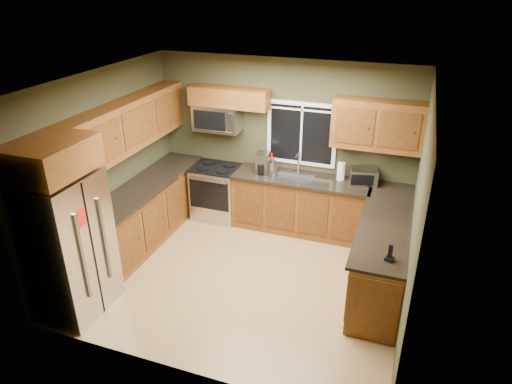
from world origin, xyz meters
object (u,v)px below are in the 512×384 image
Objects in this scene: paper_towel_roll at (341,171)px; coffee_maker at (263,164)px; range at (217,192)px; toaster_oven at (364,176)px; soap_bottle_a at (272,161)px; refrigerator at (68,246)px; soap_bottle_c at (266,163)px; cordless_phone at (390,256)px; microwave at (218,118)px; kettle at (273,168)px.

coffee_maker is at bearing -173.08° from paper_towel_roll.
toaster_oven is at bearing 2.52° from range.
coffee_maker is 1.26× the size of soap_bottle_a.
refrigerator is 5.91× the size of paper_towel_roll.
soap_bottle_a is at bearing -13.78° from soap_bottle_c.
refrigerator is at bearing -166.07° from cordless_phone.
microwave reaches higher than toaster_oven.
toaster_oven is 2.05m from cordless_phone.
microwave reaches higher than coffee_maker.
coffee_maker is at bearing -85.47° from soap_bottle_c.
paper_towel_roll is (2.04, 0.15, 0.61)m from range.
soap_bottle_a is (0.90, 0.07, -0.66)m from microwave.
soap_bottle_a reaches higher than soap_bottle_c.
refrigerator is 3.16m from coffee_maker.
cordless_phone is (3.63, 0.90, 0.10)m from refrigerator.
microwave reaches higher than kettle.
kettle is 2.66m from cordless_phone.
coffee_maker is 2.83m from cordless_phone.
soap_bottle_c is (-1.59, 0.13, -0.04)m from toaster_oven.
coffee_maker is 0.19m from kettle.
microwave is at bearing 179.26° from toaster_oven.
kettle reaches higher than toaster_oven.
kettle reaches higher than range.
paper_towel_roll is at bearing -3.66° from soap_bottle_c.
range is at bearing -175.76° from paper_towel_roll.
toaster_oven is 1.47× the size of paper_towel_roll.
toaster_oven is (3.08, 2.87, 0.16)m from refrigerator.
range is 6.02× the size of soap_bottle_c.
soap_bottle_c is at bearing 63.60° from refrigerator.
soap_bottle_a is at bearing 134.56° from cordless_phone.
microwave is 1.04m from coffee_maker.
microwave is at bearing 145.74° from cordless_phone.
soap_bottle_a is (1.59, 2.98, 0.17)m from refrigerator.
soap_bottle_c is (-1.24, 0.08, -0.06)m from paper_towel_roll.
kettle is at bearing -69.02° from soap_bottle_a.
paper_towel_roll is at bearing -2.75° from soap_bottle_a.
refrigerator is 6.51× the size of kettle.
coffee_maker is at bearing 138.63° from cordless_phone.
coffee_maker reaches higher than soap_bottle_a.
soap_bottle_a is at bearing 67.98° from coffee_maker.
paper_towel_roll is 1.14m from soap_bottle_a.
refrigerator reaches higher than coffee_maker.
range is 1.27m from microwave.
toaster_oven is at bearing 3.71° from coffee_maker.
toaster_oven is 0.36m from paper_towel_roll.
range is at bearing -179.78° from coffee_maker.
coffee_maker reaches higher than kettle.
refrigerator reaches higher than toaster_oven.
coffee_maker is (1.51, 2.77, 0.20)m from refrigerator.
paper_towel_roll is (1.04, 0.21, 0.01)m from kettle.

